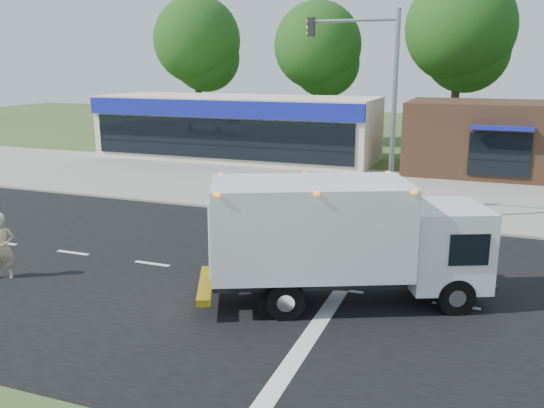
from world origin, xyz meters
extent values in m
plane|color=#385123|center=(0.00, 0.00, 0.00)|extent=(120.00, 120.00, 0.00)
cube|color=black|center=(0.00, 0.00, 0.00)|extent=(60.00, 14.00, 0.02)
cube|color=gray|center=(0.00, 8.20, 0.06)|extent=(60.00, 2.40, 0.12)
cube|color=gray|center=(0.00, 14.00, 0.01)|extent=(60.00, 9.00, 0.02)
cube|color=silver|center=(-9.00, 0.00, 0.02)|extent=(1.20, 0.15, 0.01)
cube|color=silver|center=(-6.00, 0.00, 0.02)|extent=(1.20, 0.15, 0.01)
cube|color=silver|center=(-3.00, 0.00, 0.02)|extent=(1.20, 0.15, 0.01)
cube|color=silver|center=(0.00, 0.00, 0.02)|extent=(1.20, 0.15, 0.01)
cube|color=silver|center=(3.00, 0.00, 0.02)|extent=(1.20, 0.15, 0.01)
cube|color=silver|center=(6.00, 0.00, 0.02)|extent=(1.20, 0.15, 0.01)
cube|color=silver|center=(3.00, -3.00, 0.02)|extent=(0.40, 7.00, 0.01)
cube|color=black|center=(2.39, -1.09, 0.68)|extent=(4.86, 2.88, 0.34)
cube|color=white|center=(5.56, 0.32, 1.51)|extent=(2.64, 2.72, 2.05)
cube|color=black|center=(6.40, 0.70, 1.71)|extent=(0.89, 1.76, 0.88)
cube|color=white|center=(2.39, -1.09, 2.05)|extent=(5.42, 4.13, 2.30)
cube|color=silver|center=(0.14, -2.10, 2.00)|extent=(0.85, 1.81, 1.86)
cube|color=yellow|center=(-0.02, -2.17, 0.54)|extent=(1.27, 2.28, 0.18)
cube|color=orange|center=(2.39, -1.09, 3.18)|extent=(5.26, 4.09, 0.08)
cylinder|color=black|center=(5.22, 1.19, 0.47)|extent=(0.98, 0.65, 0.94)
cylinder|color=black|center=(5.98, -0.51, 0.47)|extent=(0.98, 0.65, 0.94)
cylinder|color=black|center=(1.37, -0.48, 0.47)|extent=(0.98, 0.65, 0.94)
cylinder|color=black|center=(2.16, -2.27, 0.47)|extent=(0.98, 0.65, 0.94)
imported|color=tan|center=(-6.34, -2.51, 0.92)|extent=(0.80, 0.77, 1.84)
cube|color=beige|center=(-9.00, 20.00, 2.00)|extent=(18.00, 6.00, 4.00)
cube|color=#141D94|center=(-9.00, 16.95, 3.40)|extent=(18.00, 0.30, 1.00)
cube|color=black|center=(-9.00, 16.95, 1.60)|extent=(17.00, 0.12, 2.40)
cube|color=#382316|center=(7.00, 20.00, 2.00)|extent=(10.00, 6.00, 4.00)
cube|color=#141D94|center=(7.00, 16.90, 2.90)|extent=(3.00, 1.20, 0.20)
cube|color=black|center=(7.00, 16.95, 1.50)|extent=(3.00, 0.12, 2.20)
cylinder|color=gray|center=(3.00, 7.60, 4.00)|extent=(0.18, 0.18, 8.00)
cylinder|color=gray|center=(1.30, 7.60, 7.60)|extent=(3.40, 0.12, 0.12)
cube|color=black|center=(-0.30, 7.60, 7.40)|extent=(0.25, 0.25, 0.70)
cylinder|color=#332114|center=(-16.00, 28.00, 3.67)|extent=(0.56, 0.56, 7.35)
sphere|color=#214C15|center=(-16.00, 28.00, 7.88)|extent=(6.93, 6.93, 6.93)
sphere|color=#214C15|center=(-15.50, 28.50, 6.51)|extent=(5.46, 5.46, 5.46)
cylinder|color=#332114|center=(-6.00, 28.00, 3.43)|extent=(0.56, 0.56, 6.86)
sphere|color=#214C15|center=(-6.00, 28.00, 7.35)|extent=(6.47, 6.47, 6.47)
sphere|color=#214C15|center=(-5.50, 28.50, 6.08)|extent=(5.10, 5.10, 5.10)
cylinder|color=#332114|center=(4.00, 28.00, 3.92)|extent=(0.56, 0.56, 7.84)
sphere|color=#214C15|center=(4.00, 28.00, 8.40)|extent=(7.39, 7.39, 7.39)
sphere|color=#214C15|center=(4.50, 28.50, 6.94)|extent=(5.82, 5.82, 5.82)
camera|label=1|loc=(6.42, -14.44, 6.03)|focal=38.00mm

